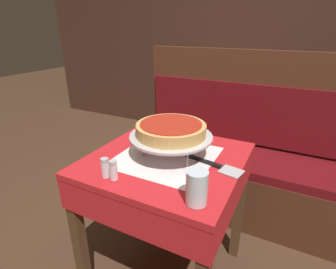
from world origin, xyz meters
TOP-DOWN VIEW (x-y plane):
  - dining_table_front at (0.00, 0.00)m, footprint 0.69×0.69m
  - dining_table_rear at (-0.23, 1.68)m, footprint 0.65×0.65m
  - booth_bench at (0.15, 0.80)m, footprint 1.52×0.49m
  - back_wall_panel at (0.00, 2.17)m, footprint 6.00×0.04m
  - pizza_pan_stand at (0.01, 0.02)m, footprint 0.38×0.38m
  - deep_dish_pizza at (0.01, 0.02)m, footprint 0.32×0.32m
  - pizza_server at (0.23, 0.02)m, footprint 0.28×0.10m
  - water_glass_near at (0.25, -0.26)m, footprint 0.08×0.08m
  - salt_shaker at (-0.14, -0.27)m, footprint 0.03×0.03m
  - pepper_shaker at (-0.10, -0.27)m, footprint 0.03×0.03m
  - condiment_caddy at (-0.26, 1.70)m, footprint 0.15×0.15m

SIDE VIEW (x-z plane):
  - booth_bench at x=0.15m, z-range -0.25..0.93m
  - dining_table_rear at x=-0.23m, z-range 0.25..1.00m
  - dining_table_front at x=0.00m, z-range 0.26..1.01m
  - pizza_server at x=0.23m, z-range 0.75..0.76m
  - pepper_shaker at x=-0.10m, z-range 0.75..0.83m
  - salt_shaker at x=-0.14m, z-range 0.75..0.83m
  - condiment_caddy at x=-0.26m, z-range 0.70..0.89m
  - water_glass_near at x=0.25m, z-range 0.75..0.88m
  - pizza_pan_stand at x=0.01m, z-range 0.79..0.90m
  - deep_dish_pizza at x=0.01m, z-range 0.86..0.91m
  - back_wall_panel at x=0.00m, z-range 0.00..2.40m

